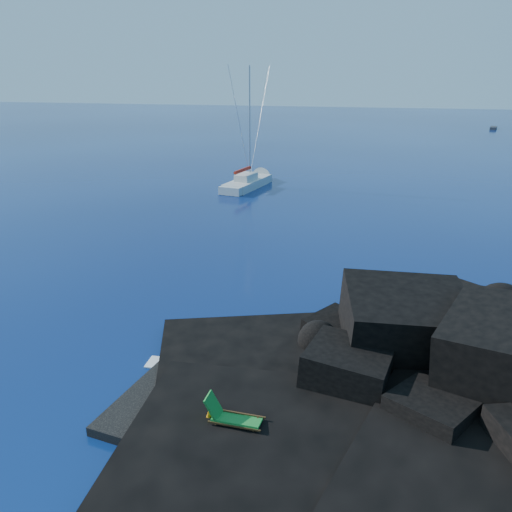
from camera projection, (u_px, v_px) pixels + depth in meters
The scene contains 10 objects.
ground at pixel (120, 401), 18.48m from camera, with size 400.00×400.00×0.00m, color #030C38.
headland at pixel (487, 412), 17.84m from camera, with size 24.00×24.00×3.60m, color black, non-canonical shape.
beach at pixel (239, 414), 17.77m from camera, with size 8.50×6.00×0.70m, color black.
surf_foam at pixel (282, 353), 21.72m from camera, with size 10.00×8.00×0.06m, color white, non-canonical shape.
sailboat at pixel (248, 187), 54.54m from camera, with size 2.51×11.99×12.57m, color silver, non-canonical shape.
deck_chair at pixel (237, 414), 16.24m from camera, with size 1.83×0.80×1.26m, color #1B7C2C, non-canonical shape.
towel at pixel (230, 433), 16.25m from camera, with size 2.17×1.03×0.06m, color silver.
sunbather at pixel (230, 429), 16.20m from camera, with size 1.58×0.39×0.21m, color tan, non-canonical shape.
marker_cone at pixel (209, 417), 16.63m from camera, with size 0.35×0.35×0.53m, color orange.
distant_boat_a at pixel (493, 129), 115.86m from camera, with size 1.37×4.39×0.59m, color #28282D.
Camera 1 is at (9.14, -13.60, 11.29)m, focal length 35.00 mm.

